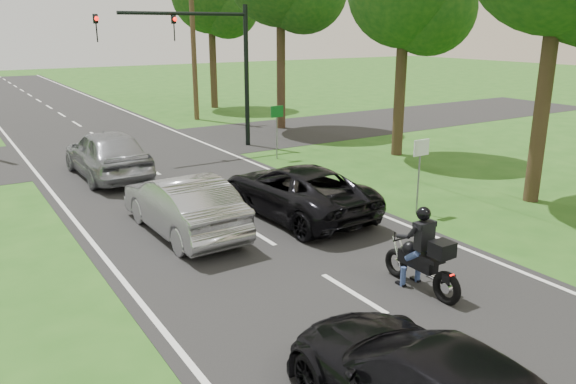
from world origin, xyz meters
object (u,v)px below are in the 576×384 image
Objects in this scene: traffic_signal at (206,51)px; sign_green at (277,119)px; utility_pole_far at (193,27)px; sign_white at (420,158)px; dark_suv at (296,190)px; silver_suv at (107,153)px; silver_sedan at (183,205)px; motorcycle_rider at (424,258)px.

traffic_signal is 3.00× the size of sign_green.
utility_pole_far is 19.39m from sign_white.
sign_green reaches higher than dark_suv.
sign_white is at bearing -94.51° from utility_pole_far.
silver_suv is 0.79× the size of traffic_signal.
dark_suv is 10.05m from traffic_signal.
silver_suv is at bearing -154.79° from traffic_signal.
silver_sedan is 10.76m from traffic_signal.
traffic_signal reaches higher than dark_suv.
utility_pole_far reaches higher than motorcycle_rider.
dark_suv is 0.81× the size of traffic_signal.
silver_suv is 2.37× the size of sign_white.
sign_white is (3.00, -1.71, 0.87)m from dark_suv.
sign_white is at bearing 46.65° from motorcycle_rider.
motorcycle_rider is 0.96× the size of sign_green.
silver_suv is at bearing 174.01° from sign_green.
silver_sedan is 0.46× the size of utility_pole_far.
sign_white is 8.00m from sign_green.
motorcycle_rider is at bearing -133.68° from sign_white.
dark_suv is 2.42× the size of sign_white.
utility_pole_far is 11.63m from sign_green.
utility_pole_far is (4.94, 22.62, 4.39)m from motorcycle_rider.
silver_suv is at bearing -127.10° from utility_pole_far.
traffic_signal is (4.95, 2.33, 3.27)m from silver_suv.
dark_suv is at bearing -116.92° from sign_green.
silver_suv is at bearing -67.30° from dark_suv.
motorcycle_rider is 5.33m from dark_suv.
sign_white is at bearing 160.33° from silver_sedan.
dark_suv is at bearing -104.56° from utility_pole_far.
utility_pole_far is at bearing 83.27° from sign_green.
dark_suv is 7.11m from sign_green.
dark_suv is 7.73m from silver_suv.
sign_white is (3.44, 3.60, 0.90)m from motorcycle_rider.
motorcycle_rider is 23.57m from utility_pole_far.
utility_pole_far reaches higher than sign_green.
silver_suv is (-0.10, 6.66, 0.10)m from silver_sedan.
sign_green is at bearing -96.73° from utility_pole_far.
sign_green is (3.64, 11.60, 0.90)m from motorcycle_rider.
silver_suv is 0.50× the size of utility_pole_far.
sign_white is at bearing -82.95° from traffic_signal.
sign_green is at bearing 173.12° from silver_suv.
sign_green reaches higher than silver_suv.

